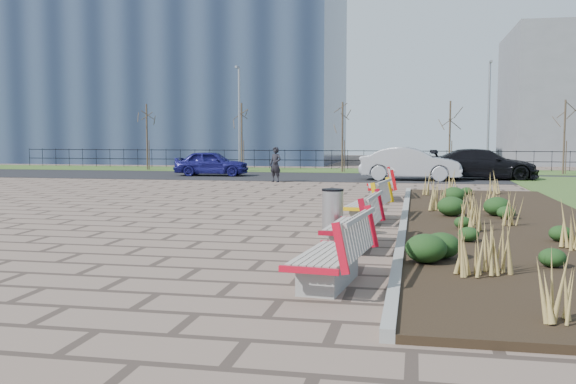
% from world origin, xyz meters
% --- Properties ---
extents(ground, '(120.00, 120.00, 0.00)m').
position_xyz_m(ground, '(0.00, 0.00, 0.00)').
color(ground, brown).
rests_on(ground, ground).
extents(planting_bed, '(4.50, 18.00, 0.10)m').
position_xyz_m(planting_bed, '(6.25, 5.00, 0.05)').
color(planting_bed, black).
rests_on(planting_bed, ground).
extents(planting_curb, '(0.16, 18.00, 0.15)m').
position_xyz_m(planting_curb, '(3.92, 5.00, 0.07)').
color(planting_curb, gray).
rests_on(planting_curb, ground).
extents(grass_verge_far, '(80.00, 5.00, 0.04)m').
position_xyz_m(grass_verge_far, '(0.00, 28.00, 0.02)').
color(grass_verge_far, '#33511E').
rests_on(grass_verge_far, ground).
extents(road, '(80.00, 7.00, 0.02)m').
position_xyz_m(road, '(0.00, 22.00, 0.01)').
color(road, black).
rests_on(road, ground).
extents(bench_a, '(1.14, 2.19, 1.00)m').
position_xyz_m(bench_a, '(3.00, -1.58, 0.50)').
color(bench_a, red).
rests_on(bench_a, ground).
extents(bench_b, '(1.06, 2.16, 1.00)m').
position_xyz_m(bench_b, '(3.00, 1.50, 0.50)').
color(bench_b, '#A70B1F').
rests_on(bench_b, ground).
extents(bench_c, '(1.14, 2.19, 1.00)m').
position_xyz_m(bench_c, '(3.00, 5.25, 0.50)').
color(bench_c, yellow).
rests_on(bench_c, ground).
extents(bench_d, '(1.09, 2.17, 1.00)m').
position_xyz_m(bench_d, '(3.00, 10.84, 0.50)').
color(bench_d, red).
rests_on(bench_d, ground).
extents(litter_bin, '(0.44, 0.44, 0.98)m').
position_xyz_m(litter_bin, '(2.49, 2.81, 0.49)').
color(litter_bin, '#B2B2B7').
rests_on(litter_bin, ground).
extents(pedestrian, '(0.69, 0.59, 1.60)m').
position_xyz_m(pedestrian, '(-2.09, 18.09, 0.80)').
color(pedestrian, black).
rests_on(pedestrian, ground).
extents(car_blue, '(3.94, 1.81, 1.31)m').
position_xyz_m(car_blue, '(-6.32, 21.73, 0.67)').
color(car_blue, navy).
rests_on(car_blue, road).
extents(car_silver, '(4.76, 1.79, 1.55)m').
position_xyz_m(car_silver, '(3.93, 20.33, 0.80)').
color(car_silver, '#9D9EA4').
rests_on(car_silver, road).
extents(car_black, '(5.03, 2.05, 1.46)m').
position_xyz_m(car_black, '(7.36, 21.59, 0.75)').
color(car_black, black).
rests_on(car_black, road).
extents(tree_a, '(1.40, 1.40, 4.00)m').
position_xyz_m(tree_a, '(-12.00, 26.50, 2.04)').
color(tree_a, '#4C3D2D').
rests_on(tree_a, grass_verge_far).
extents(tree_b, '(1.40, 1.40, 4.00)m').
position_xyz_m(tree_b, '(-6.00, 26.50, 2.04)').
color(tree_b, '#4C3D2D').
rests_on(tree_b, grass_verge_far).
extents(tree_c, '(1.40, 1.40, 4.00)m').
position_xyz_m(tree_c, '(0.00, 26.50, 2.04)').
color(tree_c, '#4C3D2D').
rests_on(tree_c, grass_verge_far).
extents(tree_d, '(1.40, 1.40, 4.00)m').
position_xyz_m(tree_d, '(6.00, 26.50, 2.04)').
color(tree_d, '#4C3D2D').
rests_on(tree_d, grass_verge_far).
extents(tree_e, '(1.40, 1.40, 4.00)m').
position_xyz_m(tree_e, '(12.00, 26.50, 2.04)').
color(tree_e, '#4C3D2D').
rests_on(tree_e, grass_verge_far).
extents(lamp_west, '(0.24, 0.60, 6.00)m').
position_xyz_m(lamp_west, '(-6.00, 26.00, 3.04)').
color(lamp_west, gray).
rests_on(lamp_west, grass_verge_far).
extents(lamp_east, '(0.24, 0.60, 6.00)m').
position_xyz_m(lamp_east, '(8.00, 26.00, 3.04)').
color(lamp_east, gray).
rests_on(lamp_east, grass_verge_far).
extents(railing_fence, '(44.00, 0.10, 1.20)m').
position_xyz_m(railing_fence, '(0.00, 29.50, 0.64)').
color(railing_fence, black).
rests_on(railing_fence, grass_verge_far).
extents(building_glass, '(40.00, 14.00, 15.00)m').
position_xyz_m(building_glass, '(-22.00, 40.00, 7.50)').
color(building_glass, '#192338').
rests_on(building_glass, ground).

